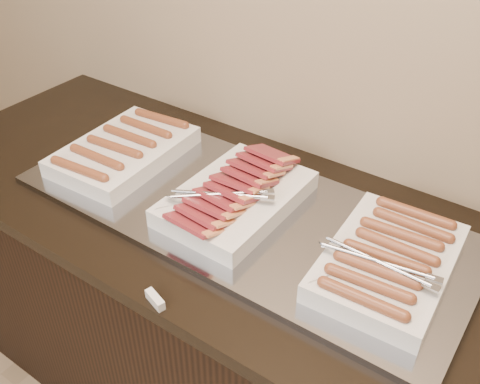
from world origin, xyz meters
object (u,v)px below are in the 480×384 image
at_px(dish_center, 236,196).
at_px(dish_right, 388,261).
at_px(dish_left, 124,150).
at_px(warming_tray, 240,210).
at_px(counter, 242,327).

relative_size(dish_center, dish_right, 1.06).
height_order(dish_left, dish_right, dish_right).
bearing_deg(dish_center, warming_tray, 17.19).
distance_m(counter, warming_tray, 0.46).
bearing_deg(counter, dish_right, -0.50).
bearing_deg(counter, dish_center, -170.48).
height_order(counter, warming_tray, warming_tray).
height_order(warming_tray, dish_right, dish_right).
height_order(warming_tray, dish_center, dish_center).
bearing_deg(dish_left, dish_center, -3.19).
xyz_separation_m(counter, dish_right, (0.40, -0.00, 0.50)).
xyz_separation_m(warming_tray, dish_left, (-0.41, -0.00, 0.04)).
xyz_separation_m(counter, dish_center, (-0.02, -0.00, 0.50)).
bearing_deg(warming_tray, dish_center, -163.55).
distance_m(warming_tray, dish_right, 0.41).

